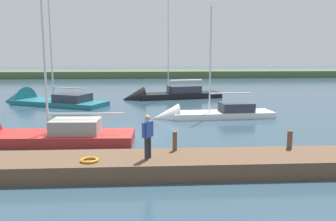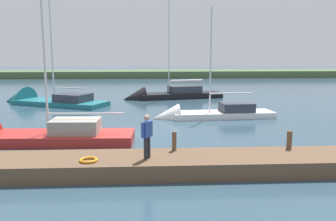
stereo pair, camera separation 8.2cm
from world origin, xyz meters
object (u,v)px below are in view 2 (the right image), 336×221
at_px(sailboat_mid_channel, 30,141).
at_px(sailboat_far_right, 205,116).
at_px(person_on_dock, 147,134).
at_px(life_ring_buoy, 89,160).
at_px(mooring_post_far, 174,141).
at_px(mooring_post_near, 289,140).
at_px(sailboat_inner_slip, 39,102).
at_px(sailboat_far_left, 166,96).

height_order(sailboat_mid_channel, sailboat_far_right, sailboat_mid_channel).
distance_m(sailboat_far_right, person_on_dock, 12.02).
distance_m(life_ring_buoy, person_on_dock, 2.29).
bearing_deg(person_on_dock, mooring_post_far, 76.04).
relative_size(life_ring_buoy, sailboat_far_right, 0.08).
bearing_deg(life_ring_buoy, sailboat_mid_channel, -53.89).
xyz_separation_m(mooring_post_near, sailboat_inner_slip, (15.35, -17.80, -0.85)).
height_order(mooring_post_far, person_on_dock, person_on_dock).
relative_size(mooring_post_far, person_on_dock, 0.47).
distance_m(mooring_post_near, sailboat_mid_channel, 12.37).
bearing_deg(sailboat_far_left, sailboat_mid_channel, 52.38).
height_order(sailboat_inner_slip, person_on_dock, sailboat_inner_slip).
height_order(sailboat_far_right, person_on_dock, sailboat_far_right).
distance_m(mooring_post_near, sailboat_far_right, 10.44).
bearing_deg(life_ring_buoy, mooring_post_far, -158.36).
xyz_separation_m(mooring_post_far, sailboat_far_right, (-2.89, -10.25, -0.87)).
bearing_deg(sailboat_far_left, sailboat_far_right, 88.92).
bearing_deg(sailboat_inner_slip, sailboat_far_right, 176.10).
relative_size(mooring_post_far, sailboat_inner_slip, 0.06).
bearing_deg(mooring_post_far, sailboat_mid_channel, -29.63).
xyz_separation_m(life_ring_buoy, person_on_dock, (-2.10, -0.25, 0.88)).
relative_size(sailboat_far_left, person_on_dock, 7.47).
relative_size(sailboat_inner_slip, sailboat_mid_channel, 1.22).
xyz_separation_m(sailboat_far_right, person_on_dock, (3.97, 11.26, 1.42)).
distance_m(life_ring_buoy, sailboat_inner_slip, 20.49).
height_order(life_ring_buoy, sailboat_far_right, sailboat_far_right).
relative_size(sailboat_inner_slip, sailboat_far_right, 1.41).
xyz_separation_m(sailboat_inner_slip, sailboat_mid_channel, (-3.67, 13.82, -0.03)).
xyz_separation_m(mooring_post_far, sailboat_far_left, (-0.72, -20.69, -0.79)).
height_order(sailboat_inner_slip, sailboat_far_left, sailboat_far_left).
xyz_separation_m(mooring_post_near, sailboat_mid_channel, (11.68, -3.98, -0.88)).
height_order(mooring_post_far, life_ring_buoy, mooring_post_far).
distance_m(mooring_post_far, person_on_dock, 1.58).
bearing_deg(sailboat_mid_channel, sailboat_far_left, -112.43).
relative_size(sailboat_far_left, sailboat_mid_channel, 1.24).
bearing_deg(sailboat_mid_channel, sailboat_far_right, -145.25).
xyz_separation_m(mooring_post_near, mooring_post_far, (4.68, 0.00, 0.02)).
bearing_deg(life_ring_buoy, sailboat_far_left, -100.06).
bearing_deg(mooring_post_near, mooring_post_far, 0.00).
distance_m(sailboat_far_left, person_on_dock, 21.81).
distance_m(sailboat_far_left, sailboat_far_right, 10.66).
xyz_separation_m(sailboat_mid_channel, sailboat_far_right, (-9.89, -6.27, 0.02)).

